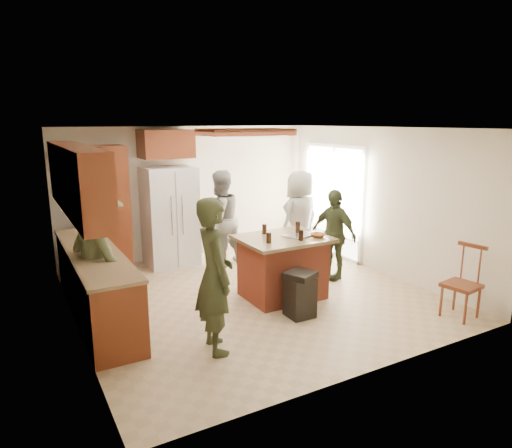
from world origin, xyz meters
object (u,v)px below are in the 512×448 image
refrigerator (170,216)px  person_behind_right (300,219)px  person_behind_left (220,219)px  kitchen_island (283,266)px  spindle_chair (462,285)px  person_front_left (214,276)px  trash_bin (300,294)px  person_counter (100,256)px  person_side_right (333,234)px

refrigerator → person_behind_right: bearing=-33.1°
person_behind_left → kitchen_island: bearing=80.3°
person_behind_right → spindle_chair: 2.98m
person_front_left → spindle_chair: size_ratio=1.81×
trash_bin → spindle_chair: (1.89, -1.07, 0.13)m
person_behind_left → person_counter: 2.75m
person_side_right → person_behind_left: bearing=-150.9°
person_front_left → person_counter: bearing=41.8°
person_behind_left → person_behind_right: size_ratio=1.00×
person_behind_right → person_side_right: size_ratio=1.16×
spindle_chair → person_behind_left: bearing=117.5°
person_front_left → person_behind_left: size_ratio=1.03×
spindle_chair → trash_bin: bearing=150.5°
person_behind_left → person_counter: size_ratio=0.97×
kitchen_island → trash_bin: 0.76m
refrigerator → spindle_chair: 4.94m
person_behind_right → spindle_chair: (0.67, -2.87, -0.42)m
person_front_left → kitchen_island: (1.55, 1.00, -0.42)m
person_side_right → person_counter: size_ratio=0.84×
person_side_right → trash_bin: 1.77m
person_counter → refrigerator: bearing=-63.1°
person_side_right → spindle_chair: bearing=1.1°
kitchen_island → spindle_chair: bearing=-46.2°
person_counter → refrigerator: refrigerator is taller
person_behind_left → spindle_chair: 4.11m
person_front_left → refrigerator: bearing=-3.3°
person_front_left → kitchen_island: size_ratio=1.40×
person_behind_left → kitchen_island: (0.17, -1.84, -0.40)m
person_side_right → refrigerator: refrigerator is taller
person_front_left → trash_bin: person_front_left is taller
person_side_right → refrigerator: size_ratio=0.84×
trash_bin → spindle_chair: 2.18m
refrigerator → person_side_right: bearing=-44.1°
person_behind_right → trash_bin: person_behind_right is taller
person_counter → spindle_chair: person_counter is taller
person_counter → person_side_right: bearing=-115.2°
refrigerator → spindle_chair: refrigerator is taller
person_front_left → person_behind_left: person_front_left is taller
person_behind_left → person_behind_right: bearing=133.1°
refrigerator → person_counter: bearing=-129.4°
person_front_left → spindle_chair: person_front_left is taller
person_front_left → kitchen_island: 1.90m
person_behind_right → trash_bin: (-1.22, -1.80, -0.56)m
person_behind_right → refrigerator: (-1.97, 1.28, 0.02)m
person_front_left → person_behind_right: bearing=-44.0°
kitchen_island → trash_bin: (-0.18, -0.72, -0.16)m
refrigerator → trash_bin: 3.23m
person_front_left → kitchen_island: bearing=-49.8°
person_counter → spindle_chair: size_ratio=1.80×
spindle_chair → refrigerator: bearing=122.4°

